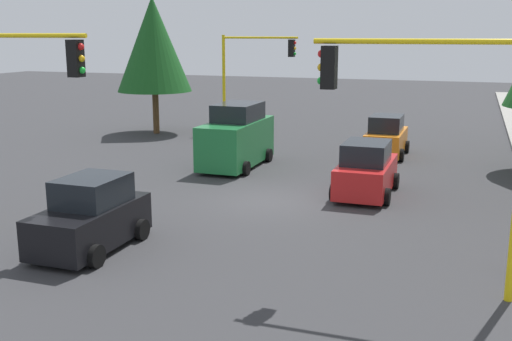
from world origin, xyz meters
TOP-DOWN VIEW (x-y plane):
  - ground_plane at (0.00, 0.00)m, footprint 120.00×120.00m
  - traffic_signal_near_right at (6.00, -5.72)m, footprint 0.36×4.59m
  - traffic_signal_near_left at (6.00, 5.70)m, footprint 0.36×4.59m
  - traffic_signal_far_right at (-14.00, -5.70)m, footprint 0.36×4.59m
  - tree_opposite_side at (-12.00, -11.00)m, footprint 4.28×4.28m
  - delivery_van_green at (-4.97, -3.18)m, footprint 4.80×2.22m
  - car_black at (6.21, -3.05)m, footprint 3.65×2.03m
  - car_orange at (-9.53, 2.69)m, footprint 3.70×1.94m
  - car_red at (-1.99, 3.01)m, footprint 3.95×2.06m

SIDE VIEW (x-z plane):
  - ground_plane at x=0.00m, z-range 0.00..0.00m
  - car_orange at x=-9.53m, z-range -0.09..1.88m
  - car_black at x=6.21m, z-range -0.09..1.88m
  - car_red at x=-1.99m, z-range -0.09..1.88m
  - delivery_van_green at x=-4.97m, z-range -0.11..2.67m
  - traffic_signal_far_right at x=-14.00m, z-range 1.18..6.84m
  - traffic_signal_near_left at x=6.00m, z-range 1.19..6.90m
  - traffic_signal_near_right at x=6.00m, z-range 1.20..7.03m
  - tree_opposite_side at x=-12.00m, z-range 1.22..9.04m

